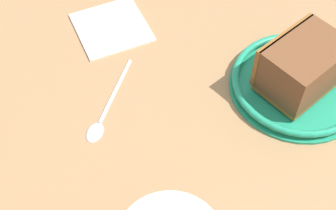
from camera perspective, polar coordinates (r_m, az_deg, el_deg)
name	(u,v)px	position (r cm, az deg, el deg)	size (l,w,h in cm)	color
ground_plane	(217,130)	(62.37, 5.81, -2.90)	(135.99, 135.99, 3.93)	#936D47
small_plate	(299,85)	(65.08, 15.10, 2.29)	(17.69, 17.69, 1.72)	#1E8C66
cake_slice	(303,67)	(62.72, 15.54, 4.35)	(11.70, 9.96, 6.68)	brown
teaspoon	(102,115)	(61.07, -7.71, -1.19)	(10.62, 10.84, 0.80)	silver
folded_napkin	(111,27)	(71.42, -6.66, 9.14)	(9.83, 9.98, 0.60)	white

